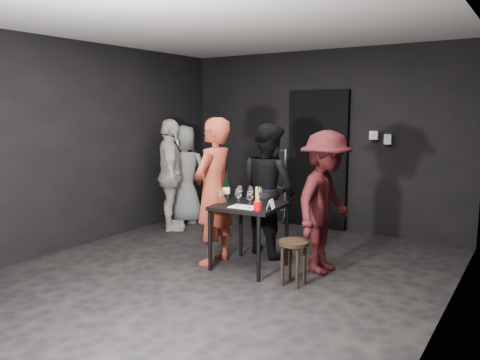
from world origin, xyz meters
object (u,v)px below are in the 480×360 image
Objects in this scene: bystander_cream at (171,169)px; bystander_grey at (184,172)px; tasting_table at (249,213)px; stool at (294,251)px; man_maroon at (325,198)px; wine_bottle at (226,190)px; hand_truck at (273,211)px; breadstick_cup at (258,199)px; server_red at (213,181)px; woman_black at (268,183)px.

bystander_grey is at bearing -28.73° from bystander_cream.
tasting_table is 1.60× the size of stool.
wine_bottle is at bearing 111.23° from man_maroon.
hand_truck is 4.43× the size of breadstick_cup.
bystander_cream is at bearing -119.61° from hand_truck.
man_maroon is (1.22, 0.42, -0.15)m from server_red.
man_maroon is at bearing -143.98° from bystander_cream.
tasting_table is at bearing 124.08° from bystander_grey.
woman_black is 6.62× the size of breadstick_cup.
breadstick_cup is (-0.52, -0.59, 0.03)m from man_maroon.
stool is 0.28× the size of man_maroon.
hand_truck is 2.16m from tasting_table.
hand_truck is at bearing 103.18° from wine_bottle.
stool is at bearing -15.73° from tasting_table.
man_maroon is 1.02× the size of bystander_grey.
breadstick_cup is (-0.42, -0.04, 0.51)m from stool.
bystander_grey is (-0.12, 0.46, -0.11)m from bystander_cream.
woman_black is (-0.11, 0.63, 0.25)m from tasting_table.
bystander_grey is at bearing 146.25° from breadstick_cup.
man_maroon reaches higher than wine_bottle.
man_maroon reaches higher than stool.
woman_black is 2.05m from bystander_grey.
server_red is at bearing -165.64° from bystander_cream.
bystander_grey is at bearing 2.19° from woman_black.
hand_truck is 0.72× the size of man_maroon.
bystander_cream reaches higher than wine_bottle.
woman_black is (0.66, -1.34, 0.68)m from hand_truck.
server_red is 1.30m from man_maroon.
woman_black is at bearing 149.93° from server_red.
wine_bottle is (-1.08, -0.36, 0.04)m from man_maroon.
stool is (1.44, -2.16, 0.15)m from hand_truck.
breadstick_cup is (0.36, -0.86, -0.03)m from woman_black.
tasting_table is at bearing 137.65° from breadstick_cup.
bystander_cream reaches higher than bystander_grey.
woman_black is at bearing -47.99° from hand_truck.
server_red is at bearing 173.73° from stool.
woman_black is 1.09× the size of bystander_grey.
server_red is 0.73m from breadstick_cup.
server_red is 2.10m from bystander_grey.
server_red is 1.06× the size of bystander_cream.
man_maroon is 4.98× the size of wine_bottle.
server_red is at bearing -156.94° from wine_bottle.
man_maroon is (0.88, -0.27, -0.06)m from woman_black.
woman_black is 1.07× the size of man_maroon.
server_red reaches higher than wine_bottle.
server_red reaches higher than stool.
tasting_table is 0.57m from server_red.
tasting_table is 0.40m from breadstick_cup.
hand_truck reaches higher than breadstick_cup.
stool is 0.24× the size of server_red.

